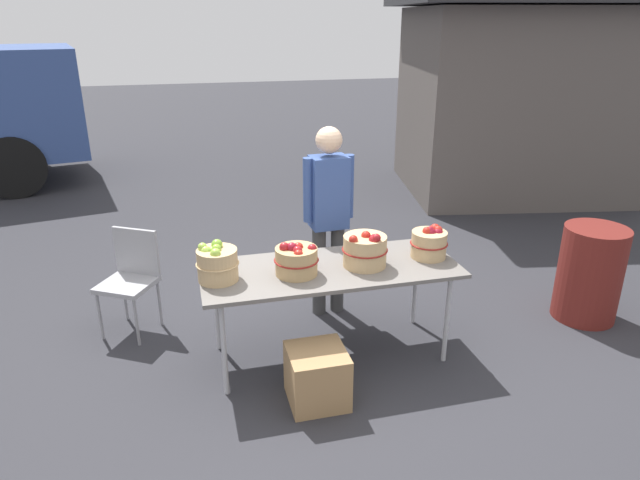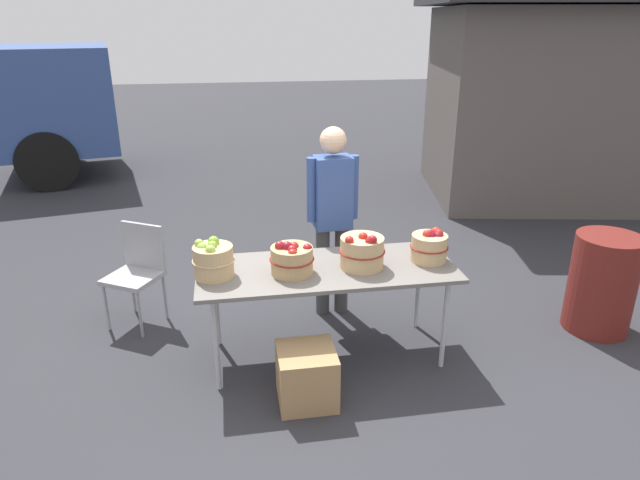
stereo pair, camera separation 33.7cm
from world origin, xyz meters
TOP-DOWN VIEW (x-y plane):
  - ground_plane at (0.00, 0.00)m, footprint 40.00×40.00m
  - market_table at (0.00, 0.00)m, footprint 1.90×0.76m
  - apple_basket_green_0 at (-0.82, -0.01)m, footprint 0.30×0.30m
  - apple_basket_red_0 at (-0.27, -0.06)m, footprint 0.32×0.32m
  - apple_basket_red_1 at (0.26, -0.04)m, footprint 0.34×0.34m
  - apple_basket_red_2 at (0.79, -0.00)m, footprint 0.29×0.29m
  - vendor_adult at (0.17, 0.68)m, footprint 0.44×0.24m
  - food_kiosk at (3.84, 3.78)m, footprint 3.97×3.49m
  - folding_chair at (-1.48, 0.80)m, footprint 0.55×0.55m
  - trash_barrel at (2.32, 0.03)m, footprint 0.53×0.53m
  - produce_crate at (-0.23, -0.53)m, footprint 0.39×0.39m

SIDE VIEW (x-z plane):
  - ground_plane at x=0.00m, z-range 0.00..0.00m
  - produce_crate at x=-0.23m, z-range 0.00..0.39m
  - trash_barrel at x=2.32m, z-range 0.00..0.83m
  - folding_chair at x=-1.48m, z-range 0.08..0.94m
  - market_table at x=0.00m, z-range 0.33..1.08m
  - apple_basket_red_0 at x=-0.27m, z-range 0.74..0.99m
  - apple_basket_red_2 at x=0.79m, z-range 0.74..0.99m
  - apple_basket_red_1 at x=0.26m, z-range 0.73..1.02m
  - apple_basket_green_0 at x=-0.82m, z-range 0.74..1.02m
  - vendor_adult at x=0.17m, z-range 0.15..1.81m
  - food_kiosk at x=3.84m, z-range 0.01..2.75m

